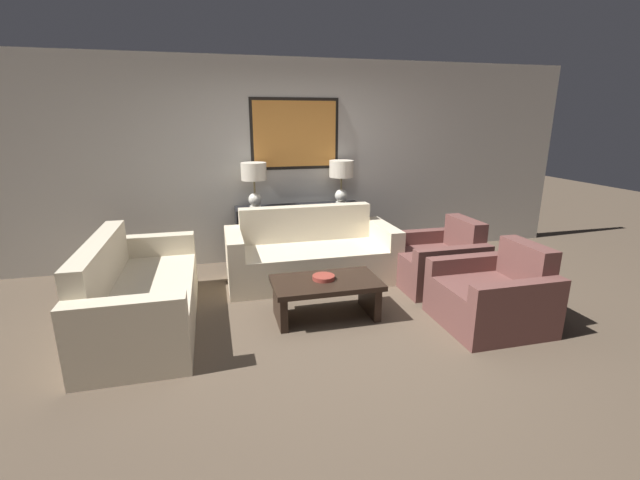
% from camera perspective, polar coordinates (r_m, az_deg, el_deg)
% --- Properties ---
extents(ground_plane, '(20.00, 20.00, 0.00)m').
position_cam_1_polar(ground_plane, '(4.07, 3.34, -11.96)').
color(ground_plane, brown).
extents(back_wall, '(8.06, 0.12, 2.65)m').
position_cam_1_polar(back_wall, '(5.89, -3.39, 10.35)').
color(back_wall, beige).
rests_on(back_wall, ground_plane).
extents(console_table, '(1.68, 0.37, 0.78)m').
position_cam_1_polar(console_table, '(5.80, -2.74, 0.83)').
color(console_table, black).
rests_on(console_table, ground_plane).
extents(table_lamp_left, '(0.32, 0.32, 0.58)m').
position_cam_1_polar(table_lamp_left, '(5.57, -8.79, 8.32)').
color(table_lamp_left, silver).
rests_on(table_lamp_left, console_table).
extents(table_lamp_right, '(0.32, 0.32, 0.58)m').
position_cam_1_polar(table_lamp_right, '(5.79, 2.86, 8.78)').
color(table_lamp_right, silver).
rests_on(table_lamp_right, console_table).
extents(couch_by_back_wall, '(2.00, 0.88, 0.85)m').
position_cam_1_polar(couch_by_back_wall, '(5.19, -1.20, -2.15)').
color(couch_by_back_wall, beige).
rests_on(couch_by_back_wall, ground_plane).
extents(couch_by_side, '(0.88, 2.00, 0.85)m').
position_cam_1_polar(couch_by_side, '(4.38, -22.91, -6.94)').
color(couch_by_side, beige).
rests_on(couch_by_side, ground_plane).
extents(coffee_table, '(1.04, 0.60, 0.39)m').
position_cam_1_polar(coffee_table, '(4.20, 0.80, -6.75)').
color(coffee_table, black).
rests_on(coffee_table, ground_plane).
extents(decorative_bowl, '(0.22, 0.22, 0.04)m').
position_cam_1_polar(decorative_bowl, '(4.17, 0.48, -5.01)').
color(decorative_bowl, '#93382D').
rests_on(decorative_bowl, coffee_table).
extents(armchair_near_back_wall, '(0.90, 0.89, 0.78)m').
position_cam_1_polar(armchair_near_back_wall, '(5.20, 15.41, -2.91)').
color(armchair_near_back_wall, brown).
rests_on(armchair_near_back_wall, ground_plane).
extents(armchair_near_camera, '(0.90, 0.89, 0.78)m').
position_cam_1_polar(armchair_near_camera, '(4.39, 22.05, -7.08)').
color(armchair_near_camera, brown).
rests_on(armchair_near_camera, ground_plane).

